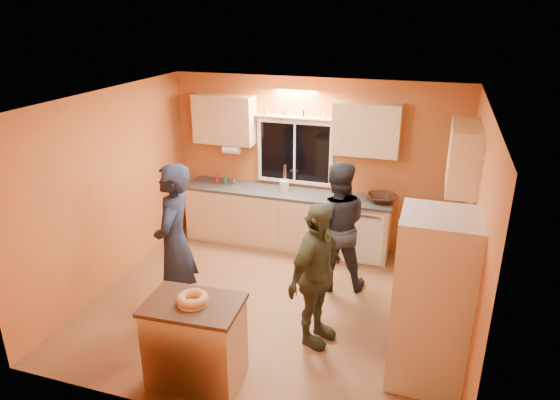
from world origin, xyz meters
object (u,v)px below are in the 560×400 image
at_px(person_left, 175,243).
at_px(person_center, 336,226).
at_px(island, 196,341).
at_px(refrigerator, 432,301).
at_px(person_right, 316,276).

relative_size(person_left, person_center, 1.10).
bearing_deg(person_center, person_left, 21.34).
distance_m(island, person_center, 2.45).
bearing_deg(refrigerator, island, -161.38).
bearing_deg(person_left, person_right, 77.97).
bearing_deg(person_left, refrigerator, 73.30).
xyz_separation_m(island, person_left, (-0.73, 0.99, 0.51)).
relative_size(refrigerator, island, 1.87).
bearing_deg(island, person_right, 41.96).
xyz_separation_m(person_left, person_center, (1.66, 1.24, -0.09)).
distance_m(refrigerator, person_right, 1.23).
distance_m(person_center, person_right, 1.25).
bearing_deg(person_right, refrigerator, -84.04).
height_order(island, person_center, person_center).
distance_m(refrigerator, person_left, 2.93).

